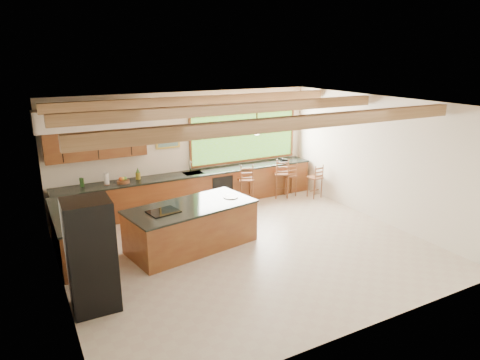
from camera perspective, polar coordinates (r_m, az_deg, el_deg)
ground at (r=9.13m, az=0.94°, el=-8.96°), size 7.20×7.20×0.00m
room_shell at (r=8.91m, az=-2.00°, el=5.41°), size 7.27×6.54×3.02m
counter_run at (r=10.80m, az=-9.43°, el=-2.44°), size 7.12×3.10×1.22m
island at (r=9.05m, az=-6.49°, el=-6.12°), size 2.82×1.68×0.94m
refrigerator at (r=7.15m, az=-19.25°, el=-9.45°), size 0.72×0.70×1.82m
bar_stool_a at (r=11.45m, az=0.90°, el=-0.05°), size 0.51×0.51×1.13m
bar_stool_b at (r=12.03m, az=5.68°, el=0.76°), size 0.54×0.55×1.16m
bar_stool_c at (r=12.23m, az=6.79°, el=0.48°), size 0.40×0.40×0.98m
bar_stool_d at (r=12.18m, az=10.12°, el=0.24°), size 0.37×0.37×0.97m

